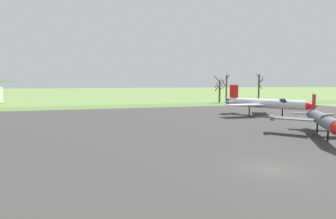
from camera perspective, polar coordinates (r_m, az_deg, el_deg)
ground_plane at (r=21.86m, az=19.19°, el=-11.14°), size 600.00×600.00×0.00m
asphalt_apron at (r=38.26m, az=2.45°, el=-3.75°), size 97.17×62.56×0.05m
grass_verge_strip at (r=74.24m, az=-7.06°, el=0.68°), size 157.17×12.00×0.06m
jet_fighter_front_left at (r=54.24m, az=18.97°, el=1.19°), size 12.62×15.47×5.62m
info_placard_front_left at (r=50.61m, az=28.63°, el=-1.47°), size 0.53×0.33×1.01m
jet_fighter_rear_center at (r=35.73m, az=28.52°, el=-1.84°), size 10.90×13.34×4.60m
bare_tree_far_left at (r=88.02m, az=10.11°, el=3.93°), size 2.64×3.52×8.20m
bare_tree_left_of_center at (r=85.80m, az=11.40°, el=4.29°), size 2.32×3.13×8.56m
bare_tree_center at (r=93.99m, az=17.63°, el=4.25°), size 2.14×2.52×8.86m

